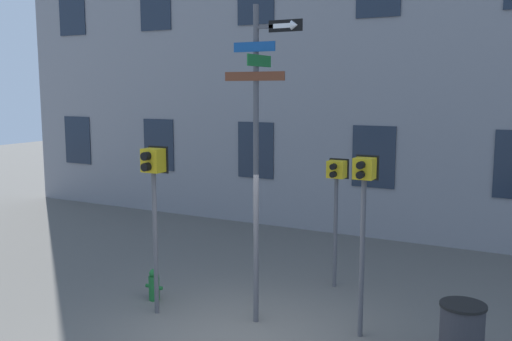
{
  "coord_description": "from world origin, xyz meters",
  "views": [
    {
      "loc": [
        4.12,
        -7.21,
        3.87
      ],
      "look_at": [
        -0.14,
        0.85,
        2.56
      ],
      "focal_mm": 40.0,
      "sensor_mm": 36.0,
      "label": 1
    }
  ],
  "objects": [
    {
      "name": "pedestrian_signal_right",
      "position": [
        1.58,
        1.11,
        2.19
      ],
      "size": [
        0.36,
        0.4,
        2.87
      ],
      "color": "#4C4C51",
      "rests_on": "ground_plane"
    },
    {
      "name": "pedestrian_signal_across",
      "position": [
        0.42,
        3.09,
        1.98
      ],
      "size": [
        0.4,
        0.4,
        2.53
      ],
      "color": "#4C4C51",
      "rests_on": "ground_plane"
    },
    {
      "name": "trash_bin",
      "position": [
        3.14,
        0.73,
        0.48
      ],
      "size": [
        0.63,
        0.63,
        0.95
      ],
      "color": "#333338",
      "rests_on": "ground_plane"
    },
    {
      "name": "street_sign_pole",
      "position": [
        -0.09,
        0.84,
        3.05
      ],
      "size": [
        1.32,
        0.78,
        5.17
      ],
      "color": "#4C4C51",
      "rests_on": "ground_plane"
    },
    {
      "name": "pedestrian_signal_left",
      "position": [
        -1.84,
        0.37,
        2.3
      ],
      "size": [
        0.4,
        0.4,
        2.91
      ],
      "color": "#4C4C51",
      "rests_on": "ground_plane"
    },
    {
      "name": "fire_hydrant",
      "position": [
        -2.27,
        0.84,
        0.29
      ],
      "size": [
        0.36,
        0.2,
        0.59
      ],
      "color": "#196028",
      "rests_on": "ground_plane"
    }
  ]
}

